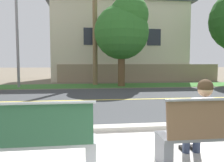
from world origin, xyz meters
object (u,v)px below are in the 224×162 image
Objects in this scene: seated_person_white at (201,117)px; streetlamp at (18,24)px; shade_tree_left at (123,28)px; bench_right at (220,134)px; bench_left at (27,142)px.

seated_person_white is 13.12m from streetlamp.
streetlamp is at bearing 176.76° from shade_tree_left.
bench_left is at bearing 180.00° from bench_right.
bench_right is 0.27× the size of streetlamp.
bench_left is 1.00× the size of bench_right.
shade_tree_left is at bearing 86.12° from seated_person_white.
shade_tree_left is at bearing -3.24° from streetlamp.
shade_tree_left reaches higher than bench_right.
shade_tree_left is at bearing 87.25° from bench_right.
bench_right is 13.41m from streetlamp.
seated_person_white is at bearing 3.90° from bench_left.
streetlamp reaches higher than bench_right.
shade_tree_left is (3.24, 11.18, 3.23)m from bench_left.
seated_person_white is at bearing 140.91° from bench_right.
shade_tree_left is (6.46, -0.37, -0.17)m from streetlamp.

